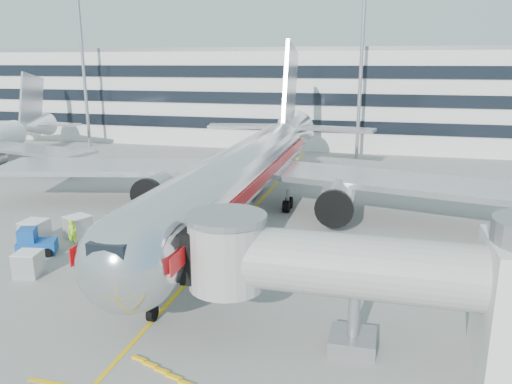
% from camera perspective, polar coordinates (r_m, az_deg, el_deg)
% --- Properties ---
extents(ground, '(180.00, 180.00, 0.00)m').
position_cam_1_polar(ground, '(34.66, -5.97, -8.16)').
color(ground, gray).
rests_on(ground, ground).
extents(lead_in_line, '(0.25, 70.00, 0.01)m').
position_cam_1_polar(lead_in_line, '(43.59, -1.49, -3.25)').
color(lead_in_line, '#E8B50C').
rests_on(lead_in_line, ground).
extents(main_jet, '(50.95, 48.70, 16.06)m').
position_cam_1_polar(main_jet, '(44.11, -0.92, 2.66)').
color(main_jet, silver).
rests_on(main_jet, ground).
extents(jet_bridge, '(17.80, 4.50, 7.00)m').
position_cam_1_polar(jet_bridge, '(23.93, 15.44, -9.32)').
color(jet_bridge, silver).
rests_on(jet_bridge, ground).
extents(terminal, '(150.00, 24.25, 15.60)m').
position_cam_1_polar(terminal, '(88.78, 6.97, 10.91)').
color(terminal, silver).
rests_on(terminal, ground).
extents(light_mast_west, '(2.40, 1.20, 25.45)m').
position_cam_1_polar(light_mast_west, '(85.53, -19.25, 14.84)').
color(light_mast_west, gray).
rests_on(light_mast_west, ground).
extents(light_mast_centre, '(2.40, 1.20, 25.45)m').
position_cam_1_polar(light_mast_centre, '(72.04, 12.01, 15.51)').
color(light_mast_centre, gray).
rests_on(light_mast_centre, ground).
extents(belt_loader, '(5.31, 2.15, 2.52)m').
position_cam_1_polar(belt_loader, '(34.74, -13.05, -7.14)').
color(belt_loader, '#FFB80A').
rests_on(belt_loader, ground).
extents(baggage_tug, '(3.00, 2.51, 1.96)m').
position_cam_1_polar(baggage_tug, '(39.12, -24.02, -5.36)').
color(baggage_tug, '#0E44A0').
rests_on(baggage_tug, ground).
extents(cargo_container_left, '(2.21, 2.21, 1.78)m').
position_cam_1_polar(cargo_container_left, '(41.45, -19.66, -3.78)').
color(cargo_container_left, silver).
rests_on(cargo_container_left, ground).
extents(cargo_container_right, '(1.77, 1.77, 1.85)m').
position_cam_1_polar(cargo_container_right, '(41.30, -23.95, -4.22)').
color(cargo_container_right, silver).
rests_on(cargo_container_right, ground).
extents(cargo_container_front, '(1.75, 1.75, 1.62)m').
position_cam_1_polar(cargo_container_front, '(35.50, -24.56, -7.48)').
color(cargo_container_front, silver).
rests_on(cargo_container_front, ground).
extents(ramp_worker, '(0.76, 0.86, 1.96)m').
position_cam_1_polar(ramp_worker, '(40.05, -20.24, -4.34)').
color(ramp_worker, '#AAFC1A').
rests_on(ramp_worker, ground).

